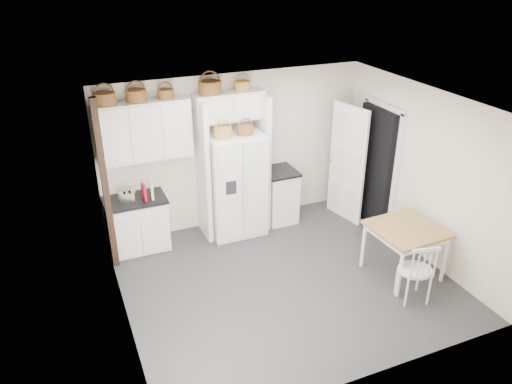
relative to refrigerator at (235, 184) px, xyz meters
name	(u,v)px	position (x,y,z in m)	size (l,w,h in m)	color
floor	(285,280)	(0.15, -1.62, -0.87)	(4.50, 4.50, 0.00)	#313131
ceiling	(290,106)	(0.15, -1.62, 1.73)	(4.50, 4.50, 0.00)	white
wall_back	(235,150)	(0.15, 0.38, 0.43)	(4.50, 4.50, 0.00)	beige
wall_left	(117,233)	(-2.10, -1.62, 0.43)	(4.00, 4.00, 0.00)	beige
wall_right	(422,174)	(2.40, -1.62, 0.43)	(4.00, 4.00, 0.00)	beige
refrigerator	(235,184)	(0.00, 0.00, 0.00)	(0.90, 0.72, 1.74)	silver
base_cab_left	(138,225)	(-1.62, 0.08, -0.45)	(0.90, 0.57, 0.84)	white
base_cab_right	(279,196)	(0.84, 0.08, -0.42)	(0.51, 0.62, 0.90)	white
dining_table	(403,251)	(1.80, -2.13, -0.48)	(0.93, 0.93, 0.77)	olive
windsor_chair	(415,270)	(1.55, -2.68, -0.40)	(0.46, 0.42, 0.94)	white
counter_left	(135,200)	(-1.62, 0.08, -0.01)	(0.94, 0.61, 0.04)	black
counter_right	(279,171)	(0.84, 0.08, 0.05)	(0.55, 0.66, 0.04)	black
toaster	(128,197)	(-1.73, 0.00, 0.09)	(0.24, 0.14, 0.17)	silver
cookbook_red	(144,192)	(-1.48, 0.00, 0.13)	(0.04, 0.17, 0.25)	#B70B1B
cookbook_cream	(152,191)	(-1.36, 0.00, 0.13)	(0.04, 0.17, 0.26)	beige
basket_upper_a	(105,99)	(-1.84, 0.21, 1.57)	(0.30, 0.30, 0.17)	brown
basket_upper_b	(136,96)	(-1.41, 0.21, 1.57)	(0.29, 0.29, 0.17)	brown
basket_upper_c	(166,94)	(-0.98, 0.21, 1.55)	(0.24, 0.24, 0.14)	brown
basket_bridge_a	(210,87)	(-0.30, 0.21, 1.58)	(0.35, 0.35, 0.20)	brown
basket_bridge_b	(242,86)	(0.23, 0.21, 1.56)	(0.26, 0.26, 0.15)	brown
basket_fridge_a	(223,133)	(-0.21, -0.10, 0.94)	(0.29, 0.29, 0.15)	brown
basket_fridge_b	(245,130)	(0.15, -0.10, 0.94)	(0.26, 0.26, 0.14)	brown
upper_cabinet	(144,131)	(-1.35, 0.21, 1.03)	(1.40, 0.34, 0.90)	white
bridge_cabinet	(229,106)	(0.00, 0.21, 1.26)	(1.12, 0.34, 0.45)	white
fridge_panel_left	(203,171)	(-0.51, 0.08, 0.28)	(0.08, 0.60, 2.30)	white
fridge_panel_right	(262,162)	(0.51, 0.08, 0.28)	(0.08, 0.60, 2.30)	white
trim_post	(105,188)	(-2.05, -0.27, 0.43)	(0.09, 0.09, 2.60)	black
doorway_void	(376,168)	(2.31, -0.62, 0.16)	(0.18, 0.85, 2.05)	black
door_slab	(347,164)	(1.95, -0.29, 0.16)	(0.80, 0.04, 2.05)	white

